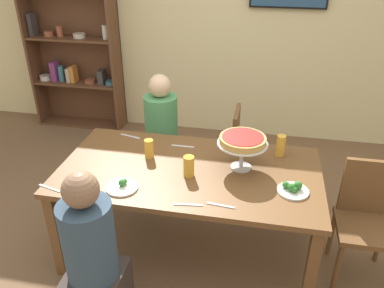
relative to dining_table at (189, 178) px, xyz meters
The scene contains 20 objects.
ground_plane 0.66m from the dining_table, ahead, with size 12.00×12.00×0.00m, color brown.
rear_partition 2.32m from the dining_table, 90.00° to the left, with size 8.00×0.12×2.80m, color beige.
dining_table is the anchor object (origin of this frame).
bookshelf 2.76m from the dining_table, 132.16° to the left, with size 1.10×0.30×2.21m.
diner_near_left 0.91m from the dining_table, 117.73° to the right, with size 0.34×0.34×1.15m.
diner_far_left 0.91m from the dining_table, 118.02° to the left, with size 0.34×0.34×1.15m.
chair_head_east 1.26m from the dining_table, ahead, with size 0.40×0.40×0.87m.
chair_far_right 0.89m from the dining_table, 65.20° to the left, with size 0.40×0.40×0.87m.
deep_dish_pizza_stand 0.47m from the dining_table, 14.20° to the left, with size 0.35×0.35×0.25m.
salad_plate_near_diner 0.73m from the dining_table, 11.07° to the right, with size 0.21×0.21×0.07m.
salad_plate_far_diner 0.51m from the dining_table, 140.87° to the right, with size 0.21×0.21×0.06m.
beer_glass_amber_tall 0.38m from the dining_table, 161.54° to the left, with size 0.07×0.07×0.14m, color gold.
beer_glass_amber_short 0.17m from the dining_table, 80.62° to the right, with size 0.08×0.08×0.15m, color gold.
beer_glass_amber_spare 0.73m from the dining_table, 27.48° to the left, with size 0.07×0.07×0.16m, color gold.
water_glass_clear_near 0.48m from the dining_table, 56.16° to the left, with size 0.07×0.07×0.12m, color white.
cutlery_fork_near 0.42m from the dining_table, 79.40° to the right, with size 0.18×0.02×0.01m, color silver.
cutlery_knife_near 0.71m from the dining_table, 145.39° to the left, with size 0.18×0.02×0.01m, color silver.
cutlery_fork_far 0.95m from the dining_table, 154.34° to the right, with size 0.18×0.02×0.01m, color silver.
cutlery_knife_far 0.47m from the dining_table, 53.83° to the right, with size 0.18×0.02×0.01m, color silver.
cutlery_spare_fork 0.35m from the dining_table, 110.24° to the left, with size 0.18×0.02×0.01m, color silver.
Camera 1 is at (0.48, -2.32, 2.24)m, focal length 36.86 mm.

